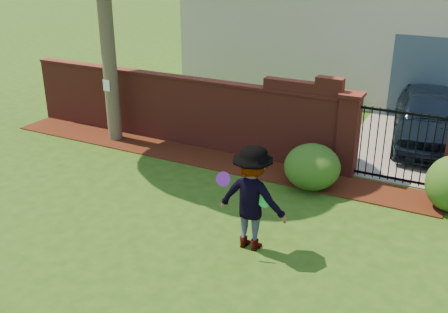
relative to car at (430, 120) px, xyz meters
The scene contains 12 objects.
ground 7.67m from the car, 119.61° to the right, with size 80.00×80.00×0.01m, color #264812.
mulch_bed 5.81m from the car, 145.03° to the right, with size 11.10×1.08×0.03m, color #341309.
brick_wall 6.36m from the car, 155.46° to the right, with size 8.70×0.31×2.16m.
pillar_left 2.99m from the car, 117.49° to the right, with size 0.50×0.50×1.88m.
iron_gate 2.66m from the car, 95.93° to the right, with size 1.78×0.03×1.60m.
driveway 1.56m from the car, 101.42° to the left, with size 3.20×8.00×0.01m, color gray.
car is the anchor object (origin of this frame).
paper_notice 8.17m from the car, 155.05° to the right, with size 0.20×0.01×0.28m, color white.
shrub_left 4.10m from the car, 116.36° to the right, with size 1.18×1.18×0.96m, color #1C4A16.
man 6.68m from the car, 107.33° to the right, with size 1.19×0.68×1.84m, color gray.
frisbee_purple 7.09m from the car, 109.44° to the right, with size 0.24×0.24×0.02m, color purple.
frisbee_green 6.67m from the car, 105.07° to the right, with size 0.24×0.24×0.02m, color green.
Camera 1 is at (4.91, -6.67, 4.81)m, focal length 41.49 mm.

